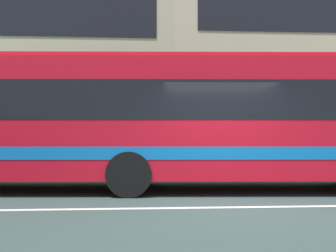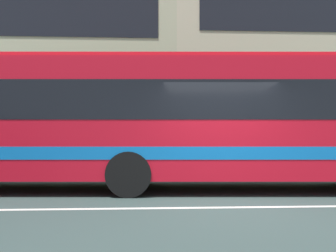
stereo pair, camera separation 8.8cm
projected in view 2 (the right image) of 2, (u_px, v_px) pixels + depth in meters
name	position (u px, v px, depth m)	size (l,w,h in m)	color
ground_plane	(232.00, 208.00, 7.52)	(160.00, 160.00, 0.00)	#344743
lane_centre_line	(232.00, 207.00, 7.52)	(60.00, 0.16, 0.01)	silver
hedge_row_far	(282.00, 159.00, 13.96)	(21.67, 1.10, 0.99)	#31521E
transit_bus	(164.00, 118.00, 9.94)	(12.30, 3.27, 3.21)	red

